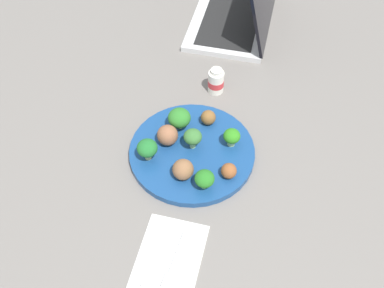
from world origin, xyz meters
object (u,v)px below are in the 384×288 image
Objects in this scene: meatball_front_left at (168,135)px; fork at (176,263)px; yogurt_bottle at (216,81)px; knife at (157,258)px; meatball_front_right at (208,117)px; broccoli_floret_back_left at (192,137)px; meatball_back_left at (229,171)px; plate at (192,152)px; broccoli_floret_front_right at (179,118)px; broccoli_floret_back_right at (232,137)px; meatball_near_rim at (183,170)px; laptop at (240,13)px; broccoli_floret_far_rim at (147,148)px; napkin at (168,258)px; broccoli_floret_mid_left at (205,179)px.

meatball_front_left is 0.39× the size of fork.
knife is at bearing -5.47° from yogurt_bottle.
yogurt_bottle is (-0.13, 0.00, -0.00)m from meatball_front_right.
broccoli_floret_back_left is 1.48× the size of meatball_back_left.
broccoli_floret_front_right is at bearing -146.79° from plate.
meatball_back_left is (0.09, 0.00, -0.01)m from broccoli_floret_back_right.
meatball_front_left is at bearing -149.33° from meatball_near_rim.
broccoli_floret_back_left is at bearing -17.53° from meatball_front_right.
plate is at bearing -6.20° from laptop.
meatball_front_left reaches higher than fork.
meatball_near_rim is at bearing 13.96° from broccoli_floret_front_right.
broccoli_floret_far_rim is 0.25m from fork.
meatball_front_left reaches higher than meatball_near_rim.
yogurt_bottle is at bearing 155.51° from broccoli_floret_far_rim.
laptop reaches higher than plate.
broccoli_floret_front_right is 0.44× the size of fork.
broccoli_floret_front_right is (-0.06, -0.04, 0.04)m from plate.
napkin is at bearing -24.35° from meatball_back_left.
broccoli_floret_back_left is 0.41× the size of fork.
broccoli_floret_mid_left is 0.18m from meatball_front_right.
broccoli_floret_back_right is 0.63× the size of yogurt_bottle.
fork is at bearing 9.44° from broccoli_floret_front_right.
knife is 0.44× the size of laptop.
broccoli_floret_back_right reaches higher than napkin.
plate is 0.09m from meatball_front_right.
broccoli_floret_back_left is (0.02, -0.08, 0.01)m from broccoli_floret_back_right.
meatball_front_right reaches higher than fork.
meatball_near_rim is 0.20m from fork.
yogurt_bottle is at bearing -161.83° from broccoli_floret_back_right.
fork is at bearing -1.43° from meatball_front_right.
knife is (-0.00, -0.04, -0.00)m from fork.
broccoli_floret_front_right and yogurt_bottle have the same top height.
fork is at bearing -8.97° from broccoli_floret_mid_left.
laptop is (-0.49, 0.06, -0.01)m from broccoli_floret_back_left.
meatball_back_left is 0.97× the size of meatball_front_right.
meatball_front_right is at bearing 178.57° from fork.
meatball_back_left is 0.10× the size of laptop.
broccoli_floret_front_right is 1.57× the size of meatball_back_left.
napkin is at bearing 11.54° from meatball_front_left.
broccoli_floret_mid_left is at bearing 22.92° from broccoli_floret_back_left.
laptop reaches higher than fork.
napkin is at bearing -0.55° from plate.
broccoli_floret_back_left reaches higher than meatball_back_left.
meatball_near_rim reaches higher than knife.
fork is 0.04m from knife.
meatball_near_rim is 0.29m from yogurt_bottle.
meatball_front_right is (-0.03, 0.06, -0.01)m from broccoli_floret_front_right.
meatball_near_rim is at bearing 30.67° from meatball_front_left.
fork is (0.17, -0.03, -0.04)m from broccoli_floret_mid_left.
meatball_near_rim is (0.08, -0.01, -0.01)m from broccoli_floret_back_left.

